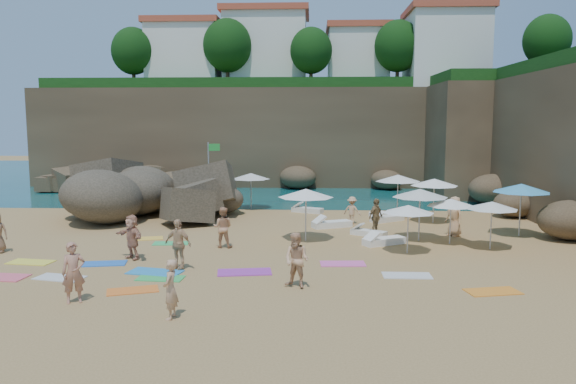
{
  "coord_description": "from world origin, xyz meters",
  "views": [
    {
      "loc": [
        3.18,
        -23.7,
        5.44
      ],
      "look_at": [
        2.0,
        3.0,
        2.0
      ],
      "focal_mm": 35.0,
      "sensor_mm": 36.0,
      "label": 1
    }
  ],
  "objects_px": {
    "lounger_0": "(384,215)",
    "person_stand_2": "(352,210)",
    "flag_pole": "(211,165)",
    "person_stand_6": "(170,289)",
    "rock_outcrop": "(154,219)",
    "person_stand_3": "(376,217)",
    "person_stand_0": "(74,273)",
    "parasol_2": "(398,178)",
    "person_stand_1": "(223,227)",
    "parasol_1": "(434,182)",
    "person_stand_4": "(454,216)",
    "person_stand_5": "(212,199)",
    "parasol_0": "(251,176)"
  },
  "relations": [
    {
      "from": "lounger_0",
      "to": "person_stand_2",
      "type": "height_order",
      "value": "person_stand_2"
    },
    {
      "from": "flag_pole",
      "to": "person_stand_6",
      "type": "distance_m",
      "value": 21.5
    },
    {
      "from": "rock_outcrop",
      "to": "person_stand_2",
      "type": "bearing_deg",
      "value": -5.45
    },
    {
      "from": "person_stand_3",
      "to": "person_stand_0",
      "type": "bearing_deg",
      "value": 174.83
    },
    {
      "from": "parasol_2",
      "to": "person_stand_6",
      "type": "xyz_separation_m",
      "value": [
        -8.69,
        -16.86,
        -1.36
      ]
    },
    {
      "from": "rock_outcrop",
      "to": "person_stand_1",
      "type": "height_order",
      "value": "person_stand_1"
    },
    {
      "from": "lounger_0",
      "to": "person_stand_6",
      "type": "distance_m",
      "value": 18.4
    },
    {
      "from": "person_stand_6",
      "to": "person_stand_0",
      "type": "bearing_deg",
      "value": -107.44
    },
    {
      "from": "parasol_1",
      "to": "person_stand_4",
      "type": "bearing_deg",
      "value": -85.77
    },
    {
      "from": "parasol_1",
      "to": "person_stand_2",
      "type": "height_order",
      "value": "parasol_1"
    },
    {
      "from": "person_stand_5",
      "to": "flag_pole",
      "type": "bearing_deg",
      "value": 106.5
    },
    {
      "from": "rock_outcrop",
      "to": "person_stand_5",
      "type": "distance_m",
      "value": 3.97
    },
    {
      "from": "parasol_2",
      "to": "person_stand_2",
      "type": "xyz_separation_m",
      "value": [
        -2.72,
        -2.4,
        -1.47
      ]
    },
    {
      "from": "person_stand_0",
      "to": "person_stand_1",
      "type": "bearing_deg",
      "value": 39.97
    },
    {
      "from": "parasol_2",
      "to": "person_stand_2",
      "type": "height_order",
      "value": "parasol_2"
    },
    {
      "from": "person_stand_1",
      "to": "person_stand_3",
      "type": "xyz_separation_m",
      "value": [
        6.84,
        2.92,
        -0.0
      ]
    },
    {
      "from": "rock_outcrop",
      "to": "person_stand_2",
      "type": "relative_size",
      "value": 5.26
    },
    {
      "from": "parasol_1",
      "to": "lounger_0",
      "type": "height_order",
      "value": "parasol_1"
    },
    {
      "from": "parasol_1",
      "to": "person_stand_4",
      "type": "height_order",
      "value": "parasol_1"
    },
    {
      "from": "parasol_0",
      "to": "person_stand_2",
      "type": "bearing_deg",
      "value": -38.92
    },
    {
      "from": "parasol_2",
      "to": "person_stand_3",
      "type": "bearing_deg",
      "value": -109.02
    },
    {
      "from": "person_stand_0",
      "to": "person_stand_5",
      "type": "height_order",
      "value": "person_stand_0"
    },
    {
      "from": "person_stand_2",
      "to": "person_stand_1",
      "type": "bearing_deg",
      "value": 67.28
    },
    {
      "from": "person_stand_4",
      "to": "parasol_1",
      "type": "bearing_deg",
      "value": 152.57
    },
    {
      "from": "parasol_1",
      "to": "person_stand_1",
      "type": "bearing_deg",
      "value": -148.47
    },
    {
      "from": "parasol_0",
      "to": "person_stand_6",
      "type": "distance_m",
      "value": 19.22
    },
    {
      "from": "parasol_2",
      "to": "flag_pole",
      "type": "bearing_deg",
      "value": 158.96
    },
    {
      "from": "person_stand_3",
      "to": "person_stand_5",
      "type": "distance_m",
      "value": 11.22
    },
    {
      "from": "person_stand_0",
      "to": "person_stand_3",
      "type": "xyz_separation_m",
      "value": [
        10.12,
        10.42,
        -0.05
      ]
    },
    {
      "from": "rock_outcrop",
      "to": "parasol_0",
      "type": "height_order",
      "value": "parasol_0"
    },
    {
      "from": "rock_outcrop",
      "to": "parasol_2",
      "type": "distance_m",
      "value": 13.82
    },
    {
      "from": "parasol_0",
      "to": "person_stand_4",
      "type": "distance_m",
      "value": 12.96
    },
    {
      "from": "person_stand_0",
      "to": "parasol_1",
      "type": "bearing_deg",
      "value": 19.11
    },
    {
      "from": "flag_pole",
      "to": "lounger_0",
      "type": "height_order",
      "value": "flag_pole"
    },
    {
      "from": "person_stand_2",
      "to": "person_stand_4",
      "type": "distance_m",
      "value": 5.42
    },
    {
      "from": "rock_outcrop",
      "to": "parasol_1",
      "type": "relative_size",
      "value": 3.05
    },
    {
      "from": "parasol_2",
      "to": "lounger_0",
      "type": "distance_m",
      "value": 2.22
    },
    {
      "from": "rock_outcrop",
      "to": "flag_pole",
      "type": "xyz_separation_m",
      "value": [
        2.15,
        5.76,
        2.56
      ]
    },
    {
      "from": "person_stand_4",
      "to": "person_stand_5",
      "type": "bearing_deg",
      "value": -149.39
    },
    {
      "from": "parasol_0",
      "to": "parasol_2",
      "type": "distance_m",
      "value": 8.88
    },
    {
      "from": "parasol_0",
      "to": "person_stand_2",
      "type": "xyz_separation_m",
      "value": [
        5.85,
        -4.72,
        -1.31
      ]
    },
    {
      "from": "person_stand_2",
      "to": "parasol_0",
      "type": "bearing_deg",
      "value": -15.74
    },
    {
      "from": "person_stand_1",
      "to": "person_stand_4",
      "type": "relative_size",
      "value": 0.93
    },
    {
      "from": "parasol_0",
      "to": "lounger_0",
      "type": "bearing_deg",
      "value": -18.36
    },
    {
      "from": "person_stand_3",
      "to": "person_stand_1",
      "type": "bearing_deg",
      "value": 152.14
    },
    {
      "from": "parasol_2",
      "to": "person_stand_6",
      "type": "relative_size",
      "value": 1.51
    },
    {
      "from": "person_stand_6",
      "to": "person_stand_5",
      "type": "bearing_deg",
      "value": -169.83
    },
    {
      "from": "person_stand_0",
      "to": "person_stand_2",
      "type": "distance_m",
      "value": 16.11
    },
    {
      "from": "lounger_0",
      "to": "person_stand_1",
      "type": "bearing_deg",
      "value": -125.22
    },
    {
      "from": "lounger_0",
      "to": "person_stand_3",
      "type": "bearing_deg",
      "value": -91.87
    }
  ]
}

